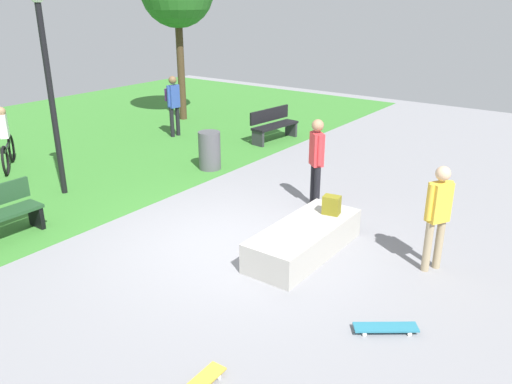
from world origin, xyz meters
name	(u,v)px	position (x,y,z in m)	size (l,w,h in m)	color
ground_plane	(226,245)	(0.00, 0.00, 0.00)	(28.00, 28.00, 0.00)	gray
concrete_ledge	(304,239)	(0.53, -1.22, 0.24)	(2.29, 0.89, 0.49)	#A8A59E
backpack_on_ledge	(332,205)	(1.21, -1.32, 0.65)	(0.28, 0.20, 0.32)	olive
skater_performing_trick	(438,211)	(1.23, -3.06, 0.97)	(0.39, 0.33, 1.66)	tan
skater_watching	(316,156)	(2.37, -0.34, 1.04)	(0.36, 0.37, 1.76)	black
skateboard_by_ledge	(386,327)	(-0.68, -3.14, 0.06)	(0.64, 0.76, 0.08)	teal
park_bench_center_lawn	(273,124)	(5.96, 3.12, 0.48)	(1.64, 0.64, 0.91)	black
lamp_post	(48,74)	(-0.14, 4.32, 2.49)	(0.28, 0.28, 4.08)	black
trash_bin	(210,151)	(2.91, 2.88, 0.46)	(0.53, 0.53, 0.92)	#4C4C51
pedestrian_with_backpack	(173,100)	(4.65, 5.77, 1.07)	(0.43, 0.37, 1.77)	black
cyclist_on_bicycle	(6,142)	(0.11, 6.89, 0.63)	(1.13, 1.50, 1.52)	black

